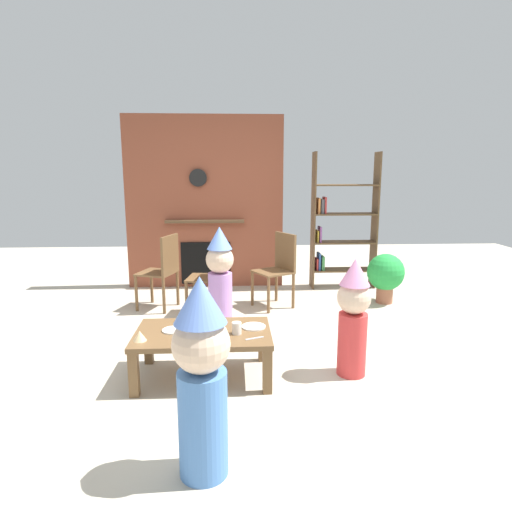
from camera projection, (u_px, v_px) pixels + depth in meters
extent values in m
plane|color=#BCB29E|center=(241.00, 359.00, 3.84)|extent=(12.00, 12.00, 0.00)
cube|color=brown|center=(205.00, 203.00, 6.14)|extent=(2.20, 0.18, 2.40)
cube|color=black|center=(206.00, 263.00, 6.20)|extent=(0.70, 0.02, 0.60)
cube|color=brown|center=(205.00, 221.00, 6.05)|extent=(1.10, 0.10, 0.04)
cylinder|color=black|center=(198.00, 178.00, 5.95)|extent=(0.24, 0.04, 0.24)
cube|color=brown|center=(313.00, 221.00, 6.07)|extent=(0.02, 0.28, 1.90)
cube|color=brown|center=(375.00, 221.00, 6.11)|extent=(0.02, 0.28, 1.90)
cube|color=brown|center=(342.00, 270.00, 6.22)|extent=(0.86, 0.28, 0.02)
cube|color=brown|center=(343.00, 242.00, 6.15)|extent=(0.86, 0.28, 0.02)
cube|color=brown|center=(344.00, 214.00, 6.07)|extent=(0.86, 0.28, 0.02)
cube|color=brown|center=(346.00, 185.00, 5.99)|extent=(0.86, 0.28, 0.02)
cube|color=#B23333|center=(316.00, 264.00, 6.19)|extent=(0.02, 0.20, 0.16)
cube|color=#3359A5|center=(319.00, 261.00, 6.18)|extent=(0.03, 0.20, 0.24)
cube|color=#3F8C4C|center=(322.00, 263.00, 6.19)|extent=(0.04, 0.20, 0.19)
cube|color=gold|center=(317.00, 236.00, 6.11)|extent=(0.02, 0.20, 0.16)
cube|color=#8C4C99|center=(320.00, 234.00, 6.11)|extent=(0.03, 0.20, 0.22)
cube|color=#D87F3F|center=(318.00, 206.00, 6.03)|extent=(0.03, 0.20, 0.22)
cube|color=#4C4C51|center=(322.00, 206.00, 6.03)|extent=(0.04, 0.20, 0.20)
cube|color=#B23333|center=(324.00, 205.00, 6.03)|extent=(0.02, 0.20, 0.23)
cube|color=brown|center=(203.00, 334.00, 3.45)|extent=(1.07, 0.66, 0.04)
cube|color=brown|center=(134.00, 374.00, 3.18)|extent=(0.07, 0.07, 0.35)
cube|color=brown|center=(267.00, 371.00, 3.23)|extent=(0.07, 0.07, 0.35)
cube|color=brown|center=(149.00, 344.00, 3.74)|extent=(0.07, 0.07, 0.35)
cube|color=brown|center=(262.00, 342.00, 3.79)|extent=(0.07, 0.07, 0.35)
cylinder|color=#F2CC4C|center=(189.00, 318.00, 3.63)|extent=(0.08, 0.08, 0.09)
cylinder|color=silver|center=(237.00, 328.00, 3.38)|extent=(0.07, 0.07, 0.09)
cylinder|color=#669EE0|center=(210.00, 324.00, 3.49)|extent=(0.07, 0.07, 0.09)
cylinder|color=white|center=(173.00, 330.00, 3.45)|extent=(0.17, 0.17, 0.01)
cylinder|color=white|center=(254.00, 327.00, 3.53)|extent=(0.19, 0.19, 0.01)
cone|color=#EAC68C|center=(140.00, 336.00, 3.25)|extent=(0.10, 0.10, 0.08)
cube|color=silver|center=(255.00, 338.00, 3.29)|extent=(0.15, 0.07, 0.01)
cylinder|color=#4C7FC6|center=(203.00, 423.00, 2.34)|extent=(0.27, 0.27, 0.60)
sphere|color=beige|center=(201.00, 344.00, 2.25)|extent=(0.31, 0.31, 0.31)
cone|color=#668CE5|center=(200.00, 300.00, 2.21)|extent=(0.28, 0.28, 0.25)
cylinder|color=#D13838|center=(352.00, 344.00, 3.51)|extent=(0.23, 0.23, 0.52)
sphere|color=beige|center=(354.00, 297.00, 3.44)|extent=(0.27, 0.27, 0.27)
cone|color=pink|center=(355.00, 272.00, 3.40)|extent=(0.24, 0.24, 0.21)
cylinder|color=#B27FCC|center=(220.00, 299.00, 4.67)|extent=(0.26, 0.26, 0.57)
sphere|color=beige|center=(220.00, 259.00, 4.58)|extent=(0.30, 0.30, 0.30)
cone|color=#668CE5|center=(219.00, 238.00, 4.54)|extent=(0.27, 0.27, 0.24)
cube|color=brown|center=(157.00, 273.00, 5.21)|extent=(0.51, 0.51, 0.02)
cube|color=brown|center=(170.00, 254.00, 5.11)|extent=(0.16, 0.39, 0.45)
cylinder|color=brown|center=(152.00, 286.00, 5.47)|extent=(0.04, 0.04, 0.43)
cylinder|color=brown|center=(136.00, 294.00, 5.13)|extent=(0.04, 0.04, 0.43)
cylinder|color=brown|center=(178.00, 288.00, 5.37)|extent=(0.04, 0.04, 0.43)
cylinder|color=brown|center=(164.00, 296.00, 5.03)|extent=(0.04, 0.04, 0.43)
cube|color=brown|center=(206.00, 278.00, 4.95)|extent=(0.46, 0.46, 0.02)
cube|color=brown|center=(221.00, 258.00, 4.88)|extent=(0.09, 0.40, 0.45)
cylinder|color=brown|center=(194.00, 292.00, 5.18)|extent=(0.04, 0.04, 0.43)
cylinder|color=brown|center=(187.00, 301.00, 4.83)|extent=(0.04, 0.04, 0.43)
cylinder|color=brown|center=(224.00, 293.00, 5.15)|extent=(0.04, 0.04, 0.43)
cylinder|color=brown|center=(219.00, 302.00, 4.80)|extent=(0.04, 0.04, 0.43)
cube|color=brown|center=(273.00, 272.00, 5.25)|extent=(0.54, 0.54, 0.02)
cube|color=brown|center=(285.00, 251.00, 5.30)|extent=(0.22, 0.36, 0.45)
cylinder|color=brown|center=(252.00, 289.00, 5.35)|extent=(0.04, 0.04, 0.43)
cylinder|color=brown|center=(269.00, 295.00, 5.05)|extent=(0.04, 0.04, 0.43)
cylinder|color=brown|center=(276.00, 285.00, 5.54)|extent=(0.04, 0.04, 0.43)
cylinder|color=brown|center=(293.00, 291.00, 5.24)|extent=(0.04, 0.04, 0.43)
cylinder|color=#9E5B42|center=(384.00, 295.00, 5.48)|extent=(0.20, 0.20, 0.20)
sphere|color=green|center=(386.00, 272.00, 5.43)|extent=(0.46, 0.46, 0.46)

